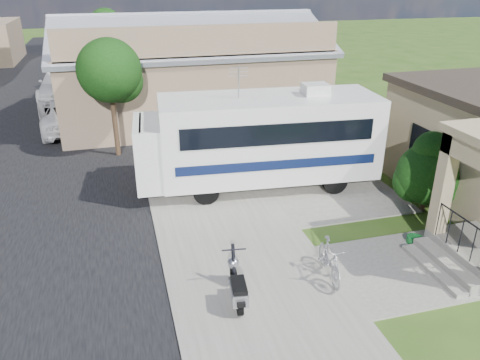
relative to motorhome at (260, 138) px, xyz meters
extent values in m
plane|color=#274913|center=(-0.78, -4.72, -1.74)|extent=(120.00, 120.00, 0.00)
cube|color=black|center=(-8.28, 5.28, -1.73)|extent=(9.00, 80.00, 0.02)
cube|color=slate|center=(-1.78, 5.28, -1.71)|extent=(4.00, 80.00, 0.06)
cube|color=slate|center=(0.72, -0.22, -1.71)|extent=(7.00, 6.00, 0.05)
cube|color=slate|center=(2.22, -5.72, -1.71)|extent=(4.00, 3.00, 0.05)
cube|color=black|center=(4.70, -2.02, -0.04)|extent=(0.04, 1.10, 1.20)
cube|color=slate|center=(2.92, -6.02, -1.58)|extent=(0.40, 2.16, 0.32)
cube|color=slate|center=(2.57, -6.02, -1.66)|extent=(0.35, 2.16, 0.16)
cube|color=tan|center=(3.29, -4.99, 0.11)|extent=(0.35, 0.35, 2.70)
cylinder|color=black|center=(3.17, -6.02, -0.34)|extent=(0.04, 1.70, 0.04)
cube|color=#826751|center=(-0.78, 9.28, 0.06)|extent=(12.00, 8.00, 3.60)
cube|color=slate|center=(-0.78, 7.28, 2.41)|extent=(12.50, 4.40, 1.78)
cube|color=slate|center=(-0.78, 11.28, 2.41)|extent=(12.50, 4.40, 1.78)
cube|color=slate|center=(-0.78, 9.28, 3.11)|extent=(12.50, 0.50, 0.22)
cube|color=#826751|center=(-0.78, 5.38, 2.41)|extent=(11.76, 0.20, 1.30)
cylinder|color=#322416|center=(-4.58, 4.28, -0.16)|extent=(0.20, 0.20, 3.15)
sphere|color=black|center=(-4.58, 4.28, 1.64)|extent=(2.40, 2.40, 2.40)
sphere|color=black|center=(-4.18, 4.48, 1.19)|extent=(1.68, 1.68, 1.68)
cylinder|color=#322416|center=(-4.58, 14.28, -0.09)|extent=(0.20, 0.20, 3.29)
sphere|color=black|center=(-4.58, 14.28, 1.79)|extent=(2.40, 2.40, 2.40)
sphere|color=black|center=(-4.18, 14.48, 1.32)|extent=(1.68, 1.68, 1.68)
cylinder|color=#322416|center=(-4.58, 23.28, -0.23)|extent=(0.20, 0.20, 3.01)
sphere|color=black|center=(-4.58, 23.28, 1.49)|extent=(2.40, 2.40, 2.40)
sphere|color=black|center=(-4.18, 23.48, 1.06)|extent=(1.68, 1.68, 1.68)
cube|color=silver|center=(0.30, -0.02, 0.03)|extent=(7.26, 3.08, 2.63)
cube|color=silver|center=(-3.63, 0.29, -0.27)|extent=(1.00, 2.46, 2.02)
cube|color=black|center=(-3.81, 0.30, 0.29)|extent=(0.23, 2.15, 0.91)
cube|color=black|center=(0.20, -1.30, 0.51)|extent=(6.00, 0.51, 0.66)
cube|color=black|center=(0.40, 1.25, 0.51)|extent=(6.00, 0.51, 0.66)
cube|color=#0B1539|center=(0.20, -1.30, -0.49)|extent=(6.35, 0.52, 0.30)
cube|color=#0B1539|center=(0.40, 1.25, -0.49)|extent=(6.35, 0.52, 0.30)
cube|color=silver|center=(1.81, -0.14, 1.53)|extent=(0.86, 0.77, 0.35)
cylinder|color=#9F9FA6|center=(-0.71, 0.06, 1.85)|extent=(0.04, 0.04, 1.01)
cylinder|color=black|center=(-2.05, -0.95, -1.28)|extent=(0.83, 0.35, 0.81)
cylinder|color=black|center=(-1.87, 1.26, -1.28)|extent=(0.83, 0.35, 0.81)
cylinder|color=black|center=(2.19, -1.29, -1.28)|extent=(0.83, 0.35, 0.81)
cylinder|color=black|center=(2.36, 0.93, -1.28)|extent=(0.83, 0.35, 0.81)
cylinder|color=#322416|center=(4.30, -3.09, -1.36)|extent=(0.15, 0.15, 0.75)
sphere|color=black|center=(4.30, -3.09, -0.52)|extent=(1.87, 1.87, 1.87)
sphere|color=black|center=(4.68, -2.80, -0.14)|extent=(1.50, 1.50, 1.50)
sphere|color=black|center=(4.02, -2.90, -0.80)|extent=(1.31, 1.31, 1.31)
sphere|color=black|center=(4.49, -3.37, -0.89)|extent=(1.12, 1.12, 1.12)
sphere|color=black|center=(4.30, -3.09, 0.23)|extent=(1.12, 1.12, 1.12)
cylinder|color=black|center=(-2.39, -6.30, -1.46)|extent=(0.17, 0.45, 0.44)
cylinder|color=black|center=(-2.25, -5.21, -1.46)|extent=(0.17, 0.45, 0.44)
cube|color=#9F9FA6|center=(-2.33, -5.81, -1.40)|extent=(0.37, 0.58, 0.08)
cube|color=#9F9FA6|center=(-2.38, -6.20, -1.26)|extent=(0.41, 0.59, 0.30)
cube|color=black|center=(-2.37, -6.15, -1.06)|extent=(0.37, 0.63, 0.12)
cube|color=black|center=(-2.41, -6.45, -1.28)|extent=(0.20, 0.22, 0.10)
cylinder|color=black|center=(-2.26, -5.28, -1.06)|extent=(0.12, 0.35, 0.83)
sphere|color=#9F9FA6|center=(-2.25, -5.21, -1.13)|extent=(0.28, 0.28, 0.28)
sphere|color=black|center=(-2.24, -5.13, -1.13)|extent=(0.12, 0.12, 0.12)
cylinder|color=black|center=(-2.27, -5.36, -0.68)|extent=(0.55, 0.10, 0.04)
cube|color=black|center=(-2.25, -5.21, -1.34)|extent=(0.17, 0.29, 0.06)
imported|color=#9F9FA6|center=(0.00, -5.57, -1.27)|extent=(0.64, 1.61, 0.94)
imported|color=silver|center=(-6.72, 8.49, -1.00)|extent=(3.17, 5.61, 1.48)
imported|color=silver|center=(-7.38, 14.92, -0.91)|extent=(2.52, 5.76, 1.65)
cylinder|color=#146827|center=(2.91, -4.75, -1.64)|extent=(0.42, 0.42, 0.19)
camera|label=1|loc=(-4.47, -13.97, 4.96)|focal=35.00mm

